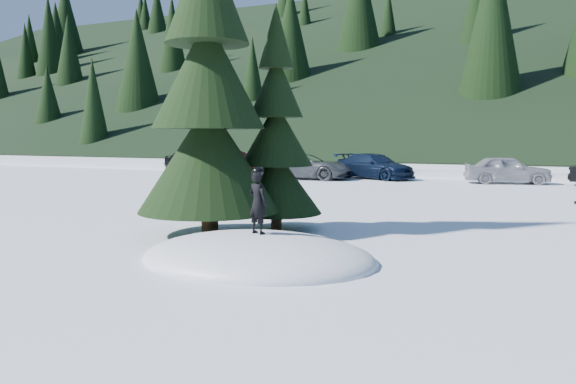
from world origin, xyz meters
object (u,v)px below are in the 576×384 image
at_px(spruce_short, 276,143).
at_px(child_skier, 258,202).
at_px(car_0, 190,161).
at_px(car_3, 375,166).
at_px(car_1, 233,162).
at_px(spruce_tall, 208,88).
at_px(car_2, 306,166).
at_px(car_4, 507,170).

relative_size(spruce_short, child_skier, 4.67).
bearing_deg(car_0, car_3, -80.09).
bearing_deg(child_skier, spruce_short, -52.26).
distance_m(child_skier, car_3, 20.30).
height_order(car_0, car_1, car_1).
xyz_separation_m(spruce_tall, car_0, (-14.49, 19.83, -2.65)).
height_order(car_0, car_2, car_0).
bearing_deg(spruce_tall, child_skier, -38.68).
xyz_separation_m(car_0, car_2, (9.74, -3.33, -0.00)).
relative_size(car_1, car_2, 0.85).
height_order(spruce_short, child_skier, spruce_short).
bearing_deg(car_1, car_2, -95.81).
height_order(car_3, car_4, car_4).
bearing_deg(car_2, spruce_tall, -167.33).
xyz_separation_m(car_0, car_3, (12.99, -1.63, -0.00)).
distance_m(car_2, car_3, 3.67).
height_order(spruce_tall, car_0, spruce_tall).
height_order(child_skier, car_1, child_skier).
xyz_separation_m(spruce_tall, car_2, (-4.75, 16.50, -2.65)).
bearing_deg(car_2, spruce_short, -162.55).
xyz_separation_m(child_skier, car_2, (-6.94, 18.25, -0.39)).
xyz_separation_m(car_1, car_4, (16.07, -1.52, -0.00)).
distance_m(child_skier, car_1, 24.99).
height_order(car_1, car_2, car_1).
xyz_separation_m(spruce_tall, car_1, (-10.98, 19.48, -2.65)).
height_order(car_2, car_4, car_4).
bearing_deg(car_3, car_4, -67.75).
bearing_deg(car_3, car_2, 142.10).
xyz_separation_m(spruce_tall, spruce_short, (1.00, 1.40, -1.22)).
xyz_separation_m(child_skier, car_1, (-13.16, 21.23, -0.38)).
height_order(spruce_short, car_3, spruce_short).
xyz_separation_m(car_1, car_3, (9.47, -1.28, -0.01)).
xyz_separation_m(spruce_short, car_1, (-11.98, 18.08, -1.43)).
bearing_deg(car_1, car_3, -77.88).
distance_m(car_1, car_4, 16.14).
bearing_deg(car_0, car_1, -78.67).
xyz_separation_m(spruce_tall, car_3, (-1.50, 18.21, -2.65)).
relative_size(child_skier, car_1, 0.28).
bearing_deg(car_2, car_3, -65.67).
relative_size(child_skier, car_4, 0.29).
bearing_deg(car_4, spruce_short, 152.87).
relative_size(spruce_tall, car_4, 2.18).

